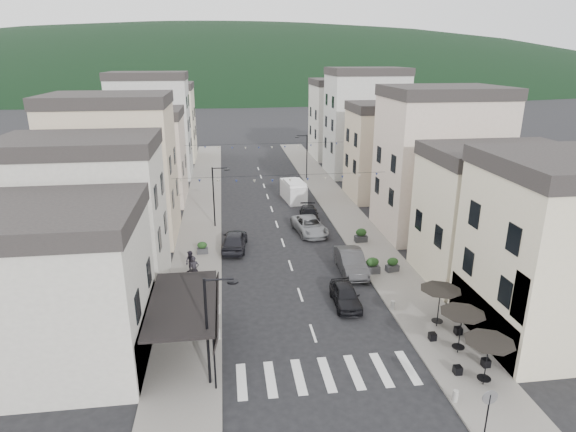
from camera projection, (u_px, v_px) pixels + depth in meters
name	position (u px, v px, depth m)	size (l,w,h in m)	color
ground	(335.00, 400.00, 23.58)	(700.00, 700.00, 0.00)	black
sidewalk_left	(203.00, 209.00, 52.69)	(4.00, 76.00, 0.12)	slate
sidewalk_right	(337.00, 203.00, 54.57)	(4.00, 76.00, 0.12)	slate
hill_backdrop	(229.00, 82.00, 305.50)	(640.00, 360.00, 70.00)	black
boutique_building	(25.00, 299.00, 25.06)	(12.00, 8.00, 8.00)	#B3AEA4
bistro_building	(569.00, 258.00, 27.56)	(10.00, 8.00, 10.00)	beige
boutique_awning	(187.00, 303.00, 26.37)	(3.77, 7.50, 3.28)	black
buildings_row_left	(140.00, 146.00, 55.29)	(10.20, 54.16, 14.00)	#B3AEA4
buildings_row_right	(386.00, 140.00, 57.78)	(10.20, 54.16, 14.50)	beige
cafe_terrace	(462.00, 317.00, 26.42)	(2.50, 8.10, 2.53)	black
streetlamp_left_near	(212.00, 321.00, 23.55)	(1.70, 0.56, 6.00)	black
streetlamp_left_far	(216.00, 191.00, 46.10)	(1.70, 0.56, 6.00)	black
streetlamp_right_far	(305.00, 152.00, 64.48)	(1.70, 0.56, 6.00)	black
traffic_sign	(489.00, 406.00, 20.40)	(0.70, 0.07, 2.70)	black
bollards	(315.00, 332.00, 28.61)	(11.66, 10.26, 0.60)	gray
bunting_near	(281.00, 179.00, 42.45)	(19.00, 0.28, 0.62)	black
bunting_far	(265.00, 147.00, 57.49)	(19.00, 0.28, 0.62)	black
parked_car_a	(346.00, 295.00, 32.35)	(1.67, 4.16, 1.42)	black
parked_car_b	(351.00, 262.00, 37.24)	(1.80, 5.16, 1.70)	#303032
parked_car_c	(309.00, 226.00, 45.42)	(2.49, 5.39, 1.50)	gray
parked_car_d	(309.00, 214.00, 49.01)	(1.82, 4.48, 1.30)	black
parked_car_e	(234.00, 240.00, 41.59)	(2.01, 4.99, 1.70)	black
delivery_van	(293.00, 190.00, 55.56)	(2.57, 5.25, 2.42)	white
pedestrian_a	(194.00, 269.00, 35.41)	(0.71, 0.46, 1.94)	black
pedestrian_b	(191.00, 262.00, 36.72)	(0.88, 0.68, 1.81)	black
planter_la	(201.00, 326.00, 28.76)	(1.09, 0.76, 1.11)	#2E2E30
planter_lb	(202.00, 248.00, 40.52)	(0.97, 0.58, 1.05)	#323235
planter_ra	(392.00, 265.00, 37.19)	(1.09, 0.75, 1.11)	#313134
planter_rb	(372.00, 265.00, 36.85)	(1.15, 0.65, 1.27)	#313133
planter_rc	(361.00, 235.00, 43.07)	(1.14, 0.68, 1.24)	#2D2D30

